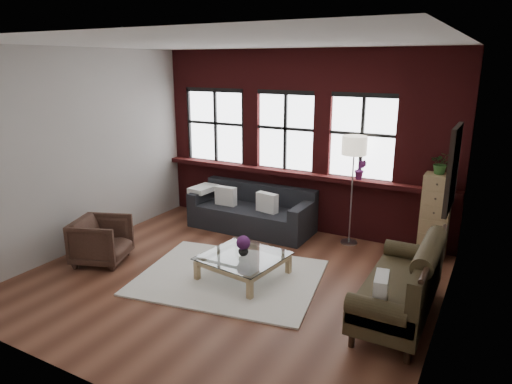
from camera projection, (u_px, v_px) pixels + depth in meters
The scene contains 26 objects.
floor at pixel (230, 279), 6.49m from camera, with size 5.50×5.50×0.00m, color #582F20.
ceiling at pixel (225, 43), 5.61m from camera, with size 5.50×5.50×0.00m, color white.
wall_back at pixel (302, 142), 8.16m from camera, with size 5.50×5.50×0.00m, color #AEA9A2.
wall_front at pixel (74, 227), 3.94m from camera, with size 5.50×5.50×0.00m, color #AEA9A2.
wall_left at pixel (83, 151), 7.32m from camera, with size 5.00×5.00×0.00m, color #AEA9A2.
wall_right at pixel (450, 198), 4.77m from camera, with size 5.00×5.00×0.00m, color #AEA9A2.
brick_backwall at pixel (301, 142), 8.10m from camera, with size 5.50×0.12×3.20m, color #4D1213, non-canonical shape.
sill_ledge at pixel (298, 174), 8.18m from camera, with size 5.50×0.30×0.08m, color #4D1213.
window_left at pixel (216, 127), 8.91m from camera, with size 1.38×0.10×1.50m, color black, non-canonical shape.
window_mid at pixel (286, 132), 8.21m from camera, with size 1.38×0.10×1.50m, color black, non-canonical shape.
window_right at pixel (362, 138), 7.56m from camera, with size 1.38×0.10×1.50m, color black, non-canonical shape.
wall_poster at pixel (453, 169), 4.97m from camera, with size 0.05×0.74×0.94m, color black, non-canonical shape.
shag_rug at pixel (229, 277), 6.51m from camera, with size 2.49×1.96×0.03m, color white.
dark_sofa at pixel (251, 208), 8.31m from camera, with size 2.25×0.91×0.81m, color black, non-canonical shape.
pillow_a at pixel (226, 196), 8.39m from camera, with size 0.40×0.14×0.34m, color white.
pillow_b at pixel (267, 203), 8.00m from camera, with size 0.40×0.14×0.34m, color white.
vintage_settee at pixel (399, 279), 5.37m from camera, with size 0.85×1.92×1.02m, color #342B18, non-canonical shape.
pillow_settee at pixel (381, 290), 4.89m from camera, with size 0.14×0.38×0.34m, color white.
armchair at pixel (101, 240), 6.96m from camera, with size 0.74×0.77×0.70m, color #39251C.
coffee_table at pixel (243, 267), 6.49m from camera, with size 1.05×1.05×0.35m, color tan, non-canonical shape.
vase at pixel (243, 250), 6.42m from camera, with size 0.15×0.15×0.15m, color #B2B2B2.
flowers at pixel (243, 243), 6.39m from camera, with size 0.20×0.20×0.20m, color #5B205F.
drawer_chest at pixel (435, 216), 7.08m from camera, with size 0.41×0.41×1.34m, color tan.
potted_plant_top at pixel (441, 163), 6.85m from camera, with size 0.31×0.27×0.34m, color #2D5923.
floor_lamp at pixel (352, 187), 7.50m from camera, with size 0.40×0.40×1.98m, color #A5A5A8, non-canonical shape.
sill_plant at pixel (360, 170), 7.57m from camera, with size 0.19×0.15×0.34m, color #5B205F.
Camera 1 is at (3.17, -4.99, 2.97)m, focal length 32.00 mm.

